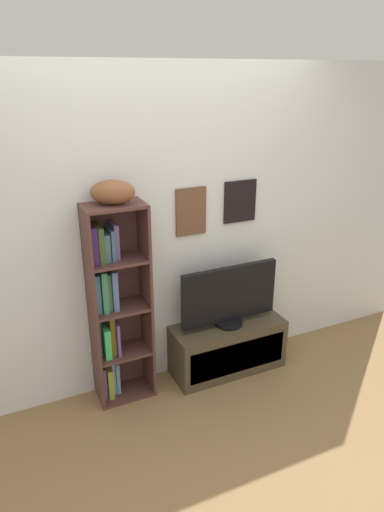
% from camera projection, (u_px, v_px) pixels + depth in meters
% --- Properties ---
extents(ground, '(5.20, 5.20, 0.04)m').
position_uv_depth(ground, '(230.00, 472.00, 2.83)').
color(ground, olive).
extents(back_wall, '(4.80, 0.08, 2.34)m').
position_uv_depth(back_wall, '(159.00, 234.00, 3.33)').
color(back_wall, silver).
rests_on(back_wall, ground).
extents(bookshelf, '(0.41, 0.26, 1.47)m').
position_uv_depth(bookshelf, '(113.00, 306.00, 3.22)').
color(bookshelf, '#4F2E29').
rests_on(bookshelf, ground).
extents(football, '(0.32, 0.25, 0.16)m').
position_uv_depth(football, '(113.00, 192.00, 2.91)').
color(football, brown).
rests_on(football, bookshelf).
extents(tv_stand, '(0.91, 0.35, 0.41)m').
position_uv_depth(tv_stand, '(228.00, 347.00, 3.71)').
color(tv_stand, '#443928').
rests_on(tv_stand, ground).
extents(television, '(0.79, 0.22, 0.49)m').
position_uv_depth(television, '(229.00, 297.00, 3.54)').
color(television, black).
rests_on(television, tv_stand).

